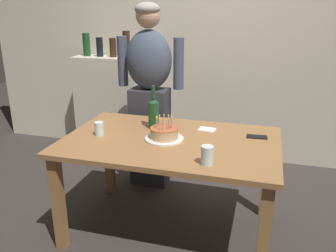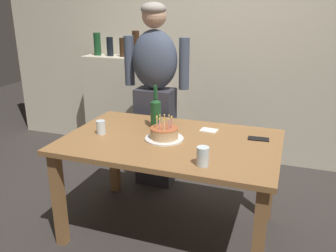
% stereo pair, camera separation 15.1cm
% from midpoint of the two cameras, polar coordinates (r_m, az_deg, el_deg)
% --- Properties ---
extents(ground_plane, '(10.00, 10.00, 0.00)m').
position_cam_midpoint_polar(ground_plane, '(2.84, -1.22, -16.26)').
color(ground_plane, '#332D2B').
extents(back_wall, '(5.20, 0.10, 2.60)m').
position_cam_midpoint_polar(back_wall, '(3.84, 5.61, 13.84)').
color(back_wall, beige).
rests_on(back_wall, ground_plane).
extents(dining_table, '(1.50, 0.96, 0.74)m').
position_cam_midpoint_polar(dining_table, '(2.52, -1.32, -4.25)').
color(dining_table, olive).
rests_on(dining_table, ground_plane).
extents(birthday_cake, '(0.27, 0.27, 0.17)m').
position_cam_midpoint_polar(birthday_cake, '(2.48, -2.35, -1.32)').
color(birthday_cake, white).
rests_on(birthday_cake, dining_table).
extents(water_glass_near, '(0.07, 0.07, 0.12)m').
position_cam_midpoint_polar(water_glass_near, '(2.09, 4.26, -4.76)').
color(water_glass_near, silver).
rests_on(water_glass_near, dining_table).
extents(water_glass_far, '(0.07, 0.07, 0.10)m').
position_cam_midpoint_polar(water_glass_far, '(2.61, -12.63, -0.44)').
color(water_glass_far, silver).
rests_on(water_glass_far, dining_table).
extents(wine_bottle, '(0.08, 0.08, 0.33)m').
position_cam_midpoint_polar(wine_bottle, '(2.69, -3.95, 2.20)').
color(wine_bottle, '#194723').
rests_on(wine_bottle, dining_table).
extents(cell_phone, '(0.15, 0.08, 0.01)m').
position_cam_midpoint_polar(cell_phone, '(2.59, 12.50, -1.72)').
color(cell_phone, black).
rests_on(cell_phone, dining_table).
extents(napkin_stack, '(0.13, 0.10, 0.01)m').
position_cam_midpoint_polar(napkin_stack, '(2.68, 4.70, -0.57)').
color(napkin_stack, white).
rests_on(napkin_stack, dining_table).
extents(person_man_bearded, '(0.61, 0.27, 1.66)m').
position_cam_midpoint_polar(person_man_bearded, '(3.20, -4.35, 5.12)').
color(person_man_bearded, '#33333D').
rests_on(person_man_bearded, ground_plane).
extents(shelf_cabinet, '(0.74, 0.30, 1.38)m').
position_cam_midpoint_polar(shelf_cabinet, '(4.11, -10.44, 3.49)').
color(shelf_cabinet, beige).
rests_on(shelf_cabinet, ground_plane).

